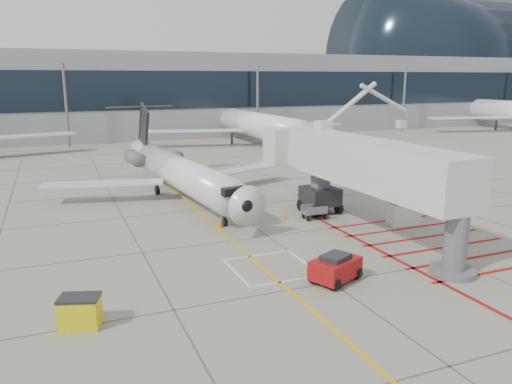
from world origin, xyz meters
name	(u,v)px	position (x,y,z in m)	size (l,w,h in m)	color
ground_plane	(296,256)	(0.00, 0.00, 0.00)	(260.00, 260.00, 0.00)	gray
regional_jet	(190,160)	(-2.42, 13.74, 3.66)	(22.15, 27.93, 7.32)	silver
jet_bridge	(374,174)	(6.16, 1.49, 4.06)	(9.62, 20.31, 8.12)	silver
pushback_tug	(335,267)	(0.22, -3.89, 0.74)	(2.54, 1.59, 1.48)	maroon
spill_bin	(80,312)	(-11.85, -4.02, 0.67)	(1.55, 1.04, 1.35)	yellow
baggage_cart	(314,212)	(4.69, 6.44, 0.53)	(1.67, 1.05, 1.05)	slate
ground_power_unit	(403,213)	(9.80, 2.97, 0.81)	(2.05, 1.19, 1.62)	silver
cone_nose	(220,223)	(-2.24, 7.04, 0.29)	(0.41, 0.41, 0.57)	orange
cone_side	(284,216)	(2.63, 7.13, 0.25)	(0.37, 0.37, 0.51)	orange
terminal_building	(176,94)	(10.00, 70.00, 7.00)	(180.00, 28.00, 14.00)	gray
terminal_glass_band	(196,90)	(10.00, 55.95, 8.00)	(180.00, 0.10, 6.00)	black
terminal_dome	(432,59)	(70.00, 70.00, 14.00)	(40.00, 28.00, 28.00)	black
bg_aircraft_c	(253,108)	(15.91, 46.00, 5.49)	(32.95, 36.61, 10.98)	silver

